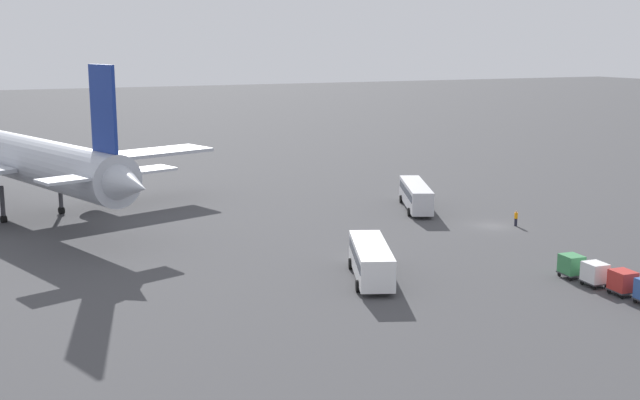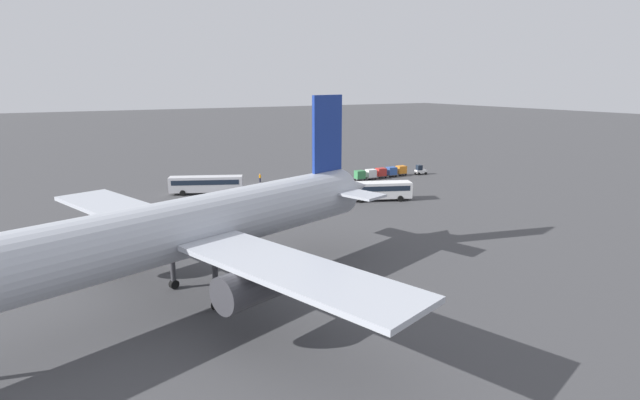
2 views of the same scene
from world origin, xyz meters
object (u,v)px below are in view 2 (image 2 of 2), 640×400
at_px(cargo_cart_white, 371,174).
at_px(shuttle_bus_far, 379,189).
at_px(shuttle_bus_near, 206,183).
at_px(baggage_tug, 420,170).
at_px(cargo_cart_orange, 401,170).
at_px(cargo_cart_red, 381,172).
at_px(cargo_cart_blue, 392,171).
at_px(worker_person, 260,178).
at_px(cargo_cart_green, 360,175).
at_px(airplane, 174,232).

bearing_deg(cargo_cart_white, shuttle_bus_far, 59.21).
distance_m(shuttle_bus_near, baggage_tug, 46.44).
xyz_separation_m(cargo_cart_orange, cargo_cart_white, (8.31, 0.58, 0.00)).
bearing_deg(cargo_cart_red, cargo_cart_orange, -177.25).
height_order(shuttle_bus_far, cargo_cart_blue, shuttle_bus_far).
height_order(worker_person, cargo_cart_orange, cargo_cart_orange).
bearing_deg(cargo_cart_orange, cargo_cart_red, 2.75).
xyz_separation_m(baggage_tug, cargo_cart_blue, (7.06, -0.90, 0.25)).
relative_size(cargo_cart_blue, cargo_cart_green, 1.00).
distance_m(airplane, cargo_cart_red, 66.68).
xyz_separation_m(cargo_cart_red, cargo_cart_white, (2.77, 0.32, 0.00)).
distance_m(airplane, shuttle_bus_far, 47.03).
bearing_deg(shuttle_bus_near, cargo_cart_blue, -160.34).
bearing_deg(cargo_cart_blue, cargo_cart_white, 3.62).
bearing_deg(cargo_cart_orange, cargo_cart_green, 3.33).
distance_m(airplane, cargo_cart_green, 62.20).
bearing_deg(shuttle_bus_far, worker_person, -43.24).
bearing_deg(worker_person, cargo_cart_red, 161.33).
height_order(airplane, cargo_cart_green, airplane).
bearing_deg(cargo_cart_white, worker_person, -21.67).
height_order(shuttle_bus_far, worker_person, shuttle_bus_far).
xyz_separation_m(airplane, shuttle_bus_far, (-39.69, -24.75, -4.94)).
relative_size(baggage_tug, worker_person, 1.51).
relative_size(shuttle_bus_far, cargo_cart_red, 5.28).
distance_m(shuttle_bus_far, worker_person, 27.14).
xyz_separation_m(airplane, cargo_cart_red, (-52.10, -41.24, -5.62)).
height_order(cargo_cart_blue, cargo_cart_green, same).
height_order(shuttle_bus_far, cargo_cart_white, shuttle_bus_far).
bearing_deg(cargo_cart_green, shuttle_bus_far, 66.92).
bearing_deg(cargo_cart_red, baggage_tug, 174.95).
xyz_separation_m(shuttle_bus_far, cargo_cart_orange, (-17.95, -16.76, -0.68)).
bearing_deg(cargo_cart_red, worker_person, -18.67).
distance_m(baggage_tug, cargo_cart_blue, 7.13).
relative_size(shuttle_bus_far, cargo_cart_orange, 5.28).
relative_size(airplane, cargo_cart_red, 25.36).
distance_m(cargo_cart_blue, cargo_cart_red, 2.77).
xyz_separation_m(shuttle_bus_far, cargo_cart_green, (-6.87, -16.11, -0.68)).
distance_m(cargo_cart_orange, cargo_cart_red, 5.55).
bearing_deg(shuttle_bus_far, airplane, 53.65).
relative_size(airplane, cargo_cart_blue, 25.36).
xyz_separation_m(airplane, cargo_cart_orange, (-57.64, -41.50, -5.62)).
bearing_deg(baggage_tug, cargo_cart_red, 7.18).
xyz_separation_m(shuttle_bus_near, cargo_cart_white, (-33.69, 2.96, -0.71)).
bearing_deg(baggage_tug, shuttle_bus_near, 7.89).
height_order(cargo_cart_red, cargo_cart_green, same).
relative_size(worker_person, cargo_cart_green, 0.82).
height_order(cargo_cart_white, cargo_cart_green, same).
bearing_deg(baggage_tug, airplane, 45.33).
xyz_separation_m(shuttle_bus_far, cargo_cart_blue, (-15.18, -16.52, -0.68)).
xyz_separation_m(shuttle_bus_far, baggage_tug, (-22.25, -15.62, -0.93)).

